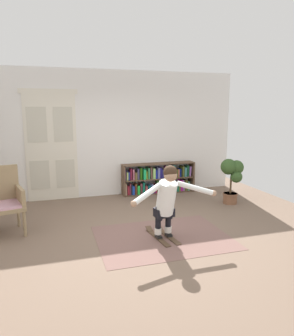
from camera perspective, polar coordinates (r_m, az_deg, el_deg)
ground_plane at (r=5.28m, az=-0.29°, el=-11.91°), size 7.20×7.20×0.00m
back_wall at (r=7.42m, az=-6.13°, el=6.16°), size 6.00×0.10×2.90m
double_door at (r=7.25m, az=-16.97°, el=3.90°), size 1.22×0.05×2.45m
rug at (r=5.15m, az=2.92°, el=-12.44°), size 2.09×1.58×0.01m
bookshelf at (r=7.65m, az=1.96°, el=-2.09°), size 1.79×0.30×0.74m
wicker_chair at (r=5.66m, az=-24.79°, el=-5.11°), size 0.74×0.74×1.10m
potted_plant at (r=7.00m, az=15.13°, el=-0.85°), size 0.49×0.48×0.98m
skis_pair at (r=5.17m, az=2.77°, el=-12.13°), size 0.36×0.78×0.07m
person_skier at (r=4.82m, az=3.66°, el=-5.26°), size 1.40×0.65×1.13m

